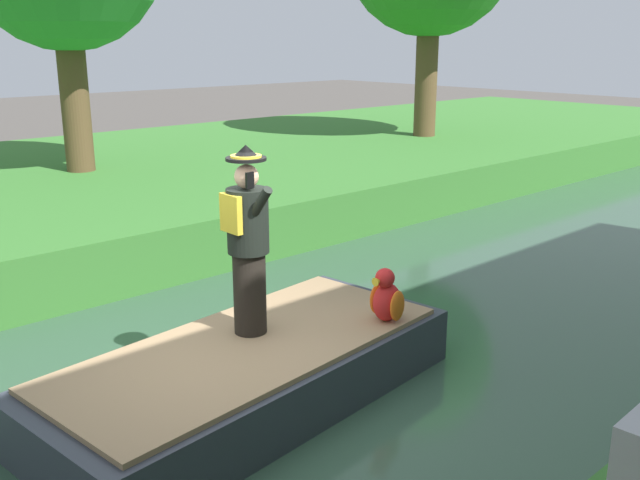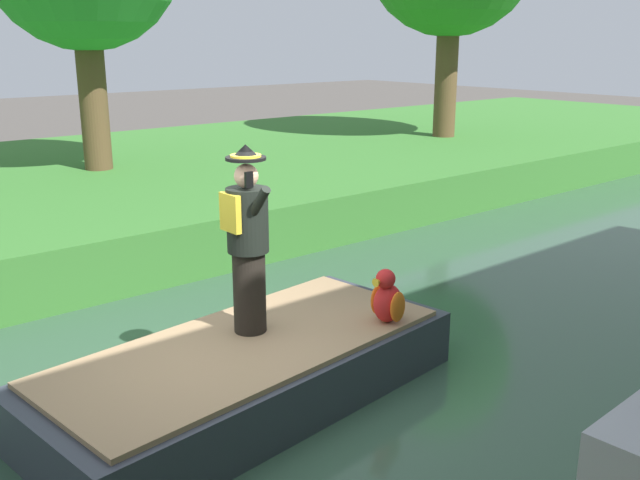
{
  "view_description": "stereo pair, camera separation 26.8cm",
  "coord_description": "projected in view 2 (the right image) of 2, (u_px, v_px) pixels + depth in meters",
  "views": [
    {
      "loc": [
        5.08,
        -3.56,
        3.51
      ],
      "look_at": [
        0.14,
        0.95,
        1.61
      ],
      "focal_mm": 40.18,
      "sensor_mm": 36.0,
      "label": 1
    },
    {
      "loc": [
        5.26,
        -3.36,
        3.51
      ],
      "look_at": [
        0.14,
        0.95,
        1.61
      ],
      "focal_mm": 40.18,
      "sensor_mm": 36.0,
      "label": 2
    }
  ],
  "objects": [
    {
      "name": "ground_plane",
      "position": [
        236.0,
        414.0,
        6.91
      ],
      "size": [
        80.0,
        80.0,
        0.0
      ],
      "primitive_type": "plane",
      "color": "#4C4742"
    },
    {
      "name": "canal_water",
      "position": [
        236.0,
        410.0,
        6.9
      ],
      "size": [
        6.81,
        48.0,
        0.1
      ],
      "primitive_type": "cube",
      "color": "#33513D",
      "rests_on": "ground"
    },
    {
      "name": "person_pirate",
      "position": [
        248.0,
        241.0,
        6.83
      ],
      "size": [
        0.61,
        0.42,
        1.85
      ],
      "rotation": [
        0.0,
        0.0,
        0.06
      ],
      "color": "black",
      "rests_on": "boat"
    },
    {
      "name": "boat",
      "position": [
        247.0,
        372.0,
        6.89
      ],
      "size": [
        2.24,
        4.37,
        0.61
      ],
      "color": "#333842",
      "rests_on": "canal_water"
    },
    {
      "name": "parrot_plush",
      "position": [
        387.0,
        299.0,
        7.24
      ],
      "size": [
        0.36,
        0.34,
        0.57
      ],
      "color": "red",
      "rests_on": "boat"
    }
  ]
}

